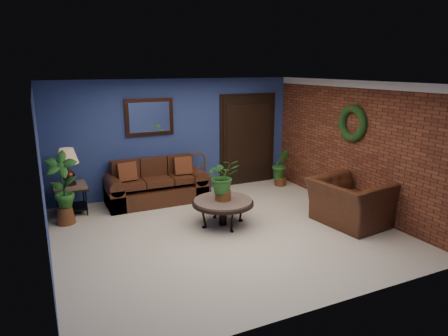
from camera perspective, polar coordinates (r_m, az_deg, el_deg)
name	(u,v)px	position (r m, az deg, el deg)	size (l,w,h in m)	color
floor	(225,231)	(6.93, 0.19, -9.04)	(5.50, 5.50, 0.00)	beige
wall_back	(177,137)	(8.82, -6.76, 4.43)	(5.50, 0.04, 2.50)	navy
wall_left	(42,180)	(5.95, -24.53, -1.60)	(0.04, 5.00, 2.50)	navy
wall_right_brick	(355,147)	(8.08, 18.16, 2.90)	(0.04, 5.00, 2.50)	brown
ceiling	(225,83)	(6.37, 0.21, 12.08)	(5.50, 5.00, 0.02)	silver
crown_molding	(359,84)	(7.92, 18.67, 11.28)	(0.03, 5.00, 0.14)	white
wall_mirror	(149,117)	(8.55, -10.61, 7.16)	(1.02, 0.06, 0.77)	#3B1E10
closet_door	(248,140)	(9.51, 3.40, 4.00)	(1.44, 0.06, 2.18)	black
wreath	(352,123)	(8.00, 17.85, 6.10)	(0.72, 0.72, 0.16)	black
sofa	(156,187)	(8.47, -9.75, -2.73)	(2.01, 0.87, 0.91)	#492315
coffee_table	(223,203)	(7.07, -0.16, -5.01)	(1.09, 1.09, 0.47)	#544F49
end_table	(70,191)	(8.15, -21.09, -3.15)	(0.63, 0.63, 0.57)	#544F49
table_lamp	(68,162)	(8.01, -21.45, 0.77)	(0.41, 0.41, 0.68)	#3B1E10
side_chair	(199,171)	(8.74, -3.53, -0.42)	(0.43, 0.43, 0.94)	#522917
armchair	(349,202)	(7.46, 17.47, -4.69)	(1.25, 1.09, 0.81)	#492315
coffee_plant	(223,177)	(6.93, -0.16, -1.35)	(0.62, 0.56, 0.75)	brown
floor_plant	(281,167)	(9.48, 8.11, 0.21)	(0.47, 0.42, 0.88)	brown
tall_plant	(62,186)	(7.59, -22.09, -2.44)	(0.64, 0.52, 1.31)	brown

